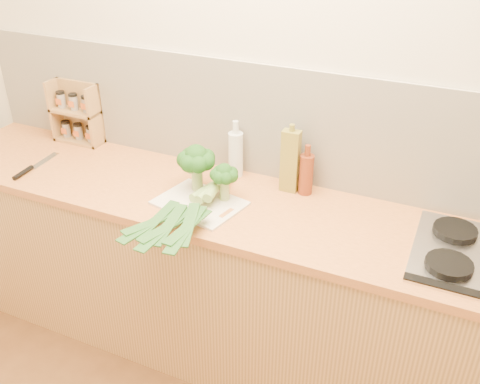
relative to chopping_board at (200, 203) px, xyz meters
name	(u,v)px	position (x,y,z in m)	size (l,w,h in m)	color
room_shell	(269,123)	(0.17, 0.37, 0.26)	(3.50, 3.50, 3.50)	beige
counter	(242,283)	(0.17, 0.08, -0.46)	(3.20, 0.62, 0.90)	tan
chopping_board	(200,203)	(0.00, 0.00, 0.00)	(0.36, 0.27, 0.01)	silver
broccoli_left	(196,160)	(-0.06, 0.10, 0.15)	(0.17, 0.17, 0.22)	#8FA661
broccoli_right	(224,175)	(0.09, 0.07, 0.12)	(0.12, 0.13, 0.17)	#8FA661
leek_front	(192,199)	(-0.02, -0.02, 0.03)	(0.21, 0.67, 0.04)	white
leek_mid	(198,201)	(0.02, -0.05, 0.05)	(0.12, 0.67, 0.04)	white
leek_back	(206,200)	(0.06, -0.06, 0.06)	(0.14, 0.65, 0.04)	white
chefs_knife	(29,170)	(-0.90, -0.07, 0.00)	(0.05, 0.32, 0.02)	silver
spice_rack	(78,116)	(-0.90, 0.33, 0.14)	(0.27, 0.11, 0.33)	#A27745
oil_tin	(290,161)	(0.31, 0.28, 0.14)	(0.08, 0.05, 0.32)	olive
glass_bottle	(236,153)	(0.03, 0.31, 0.11)	(0.07, 0.07, 0.28)	silver
amber_bottle	(306,174)	(0.39, 0.28, 0.09)	(0.06, 0.06, 0.24)	maroon
water_bottle	(288,165)	(0.30, 0.31, 0.10)	(0.08, 0.08, 0.26)	silver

